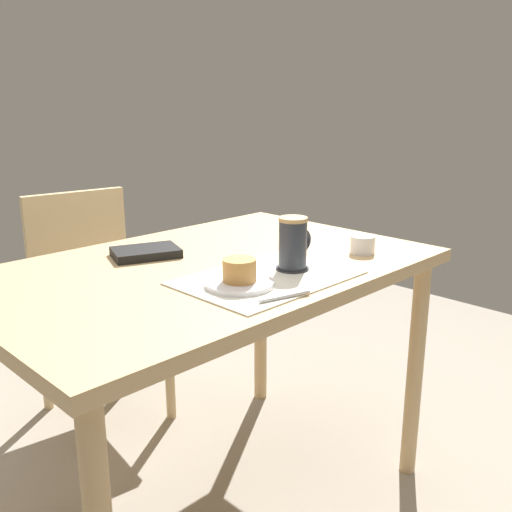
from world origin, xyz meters
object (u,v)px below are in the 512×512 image
at_px(wooden_chair, 93,294).
at_px(coffee_mug, 293,242).
at_px(pastry, 239,270).
at_px(sugar_bowl, 363,244).
at_px(small_book, 146,252).
at_px(dining_table, 208,293).
at_px(pastry_plate, 239,283).

distance_m(wooden_chair, coffee_mug, 1.02).
xyz_separation_m(pastry, sugar_bowl, (0.46, -0.03, -0.02)).
height_order(sugar_bowl, small_book, sugar_bowl).
bearing_deg(coffee_mug, dining_table, 119.08).
bearing_deg(coffee_mug, pastry, -179.66).
xyz_separation_m(dining_table, sugar_bowl, (0.38, -0.23, 0.11)).
height_order(pastry, coffee_mug, coffee_mug).
relative_size(dining_table, sugar_bowl, 17.32).
bearing_deg(small_book, pastry_plate, -69.35).
relative_size(pastry_plate, sugar_bowl, 2.34).
xyz_separation_m(pastry_plate, pastry, (-0.00, -0.00, 0.03)).
height_order(coffee_mug, sugar_bowl, coffee_mug).
distance_m(wooden_chair, pastry_plate, 1.00).
distance_m(pastry, coffee_mug, 0.19).
height_order(dining_table, sugar_bowl, sugar_bowl).
bearing_deg(coffee_mug, small_book, 116.53).
relative_size(pastry, coffee_mug, 0.60).
xyz_separation_m(pastry, coffee_mug, (0.19, 0.00, 0.03)).
bearing_deg(sugar_bowl, dining_table, 148.74).
height_order(pastry_plate, pastry, pastry).
relative_size(wooden_chair, small_book, 4.68).
xyz_separation_m(dining_table, pastry_plate, (-0.08, -0.21, 0.09)).
xyz_separation_m(wooden_chair, small_book, (-0.14, -0.57, 0.30)).
xyz_separation_m(wooden_chair, sugar_bowl, (0.32, -0.98, 0.31)).
bearing_deg(small_book, sugar_bowl, -20.87).
distance_m(pastry_plate, coffee_mug, 0.20).
bearing_deg(small_book, coffee_mug, -42.67).
relative_size(wooden_chair, pastry_plate, 5.16).
bearing_deg(pastry_plate, wooden_chair, 81.84).
bearing_deg(sugar_bowl, pastry_plate, 176.62).
relative_size(sugar_bowl, small_book, 0.39).
relative_size(dining_table, wooden_chair, 1.44).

